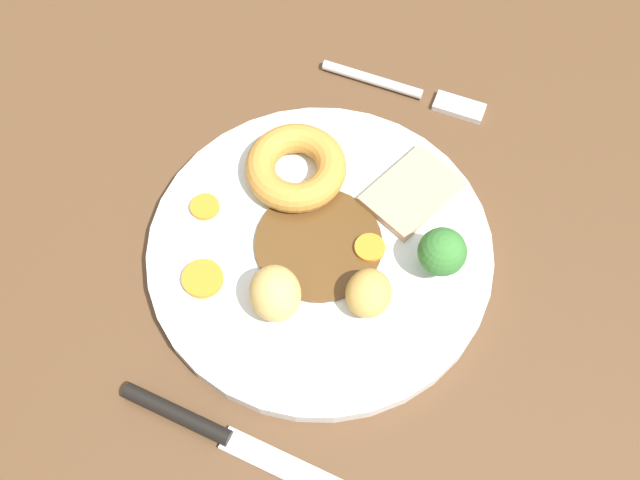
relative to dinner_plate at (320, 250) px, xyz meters
The scene contains 13 objects.
dining_table 3.37cm from the dinner_plate, 46.39° to the left, with size 120.00×84.00×3.60cm, color brown.
dinner_plate is the anchor object (origin of this frame).
gravy_pool 0.87cm from the dinner_plate, 123.35° to the right, with size 10.13×10.13×0.30cm, color #563819.
meat_slice_main 8.97cm from the dinner_plate, 140.77° to the left, with size 7.54×5.19×0.80cm, color tan.
yorkshire_pudding 7.14cm from the dinner_plate, 145.07° to the right, with size 8.31×8.31×2.46cm, color #C68938.
roast_potato_left 6.40cm from the dinner_plate, 55.29° to the left, with size 3.84×3.41×3.19cm, color tan.
roast_potato_right 6.52cm from the dinner_plate, 15.40° to the right, with size 4.29×3.84×3.94cm, color #D8B260.
carrot_coin_front 9.53cm from the dinner_plate, 53.36° to the right, with size 3.17×3.17×0.57cm, color orange.
carrot_coin_back 9.97cm from the dinner_plate, 92.02° to the right, with size 2.36×2.36×0.45cm, color orange.
carrot_coin_side 4.04cm from the dinner_plate, 102.69° to the left, with size 2.41×2.41×0.64cm, color orange.
broccoli_floret 9.84cm from the dinner_plate, 96.82° to the left, with size 3.72×3.72×4.47cm.
fork 18.17cm from the dinner_plate, behind, with size 2.34×15.31×0.90cm.
knife 16.23cm from the dinner_plate, ahead, with size 3.52×18.55×1.20cm.
Camera 1 is at (24.30, 6.91, 57.22)cm, focal length 41.99 mm.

